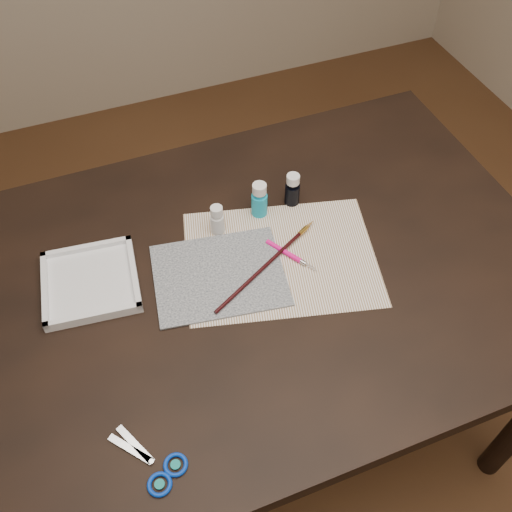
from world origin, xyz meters
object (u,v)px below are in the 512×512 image
object	(u,v)px
paint_bottle_cyan	(259,200)
paper	(281,258)
paint_bottle_white	(217,220)
scissors	(143,460)
paint_bottle_navy	(292,189)
palette_tray	(90,281)
canvas	(219,275)

from	to	relation	value
paint_bottle_cyan	paper	bearing A→B (deg)	-92.30
paint_bottle_white	scissors	world-z (taller)	paint_bottle_white
paint_bottle_white	scissors	bearing A→B (deg)	-122.61
paint_bottle_navy	palette_tray	xyz separation A→B (m)	(-0.49, -0.07, -0.03)
canvas	palette_tray	bearing A→B (deg)	163.73
paint_bottle_white	palette_tray	xyz separation A→B (m)	(-0.30, -0.05, -0.03)
paint_bottle_white	scissors	xyz separation A→B (m)	(-0.28, -0.45, -0.03)
paper	canvas	xyz separation A→B (m)	(-0.14, 0.00, 0.00)
canvas	palette_tray	xyz separation A→B (m)	(-0.26, 0.07, 0.01)
paper	canvas	world-z (taller)	canvas
paper	palette_tray	xyz separation A→B (m)	(-0.40, 0.08, 0.01)
canvas	paint_bottle_navy	bearing A→B (deg)	32.31
scissors	palette_tray	size ratio (longest dim) A/B	0.84
paper	paint_bottle_cyan	bearing A→B (deg)	87.70
paint_bottle_cyan	canvas	bearing A→B (deg)	-136.22
paint_bottle_navy	scissors	xyz separation A→B (m)	(-0.48, -0.47, -0.04)
canvas	paint_bottle_cyan	world-z (taller)	paint_bottle_cyan
palette_tray	paper	bearing A→B (deg)	-10.97
canvas	scissors	bearing A→B (deg)	-127.23
paint_bottle_cyan	scissors	world-z (taller)	paint_bottle_cyan
paper	canvas	bearing A→B (deg)	179.12
paint_bottle_navy	canvas	bearing A→B (deg)	-147.69
paper	palette_tray	bearing A→B (deg)	169.03
canvas	paint_bottle_white	xyz separation A→B (m)	(0.04, 0.12, 0.03)
paint_bottle_white	paint_bottle_navy	size ratio (longest dim) A/B	0.90
paint_bottle_cyan	paint_bottle_navy	bearing A→B (deg)	3.78
paper	scissors	world-z (taller)	scissors
paper	paint_bottle_white	distance (m)	0.16
scissors	palette_tray	xyz separation A→B (m)	(-0.01, 0.40, 0.01)
paint_bottle_navy	paint_bottle_white	bearing A→B (deg)	-172.89
paper	paint_bottle_cyan	xyz separation A→B (m)	(0.01, 0.14, 0.04)
paint_bottle_navy	paint_bottle_cyan	bearing A→B (deg)	-176.22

